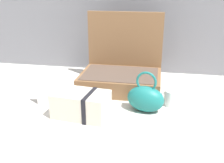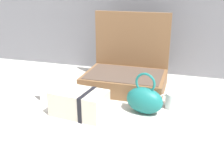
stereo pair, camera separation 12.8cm
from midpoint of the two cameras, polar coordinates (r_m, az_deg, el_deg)
ground_plane at (r=1.35m, az=2.63°, el=-4.91°), size 6.00×6.00×0.00m
open_suitcase at (r=1.54m, az=5.51°, el=1.88°), size 0.45×0.34×0.42m
teal_pouch_handbag at (r=1.25m, az=9.97°, el=-3.96°), size 0.20×0.14×0.20m
cream_toiletry_bag at (r=1.23m, az=-4.01°, el=-4.73°), size 0.27×0.18×0.12m
coffee_mug at (r=1.34m, az=15.82°, el=-4.04°), size 0.12×0.08×0.08m
info_card_left at (r=1.37m, az=-11.01°, el=-1.42°), size 0.10×0.02×0.15m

